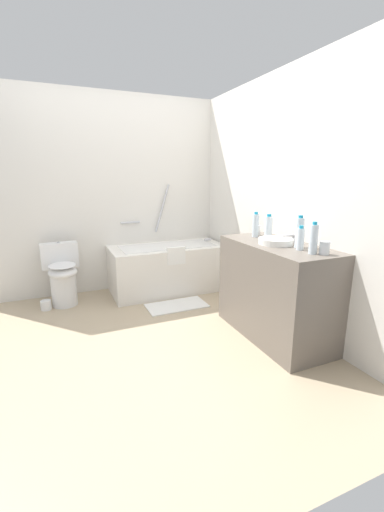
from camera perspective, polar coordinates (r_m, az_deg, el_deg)
ground_plane at (r=3.11m, az=-8.59°, el=-13.33°), size 3.75×3.75×0.00m
wall_back_tiled at (r=4.17m, az=-14.34°, el=10.28°), size 3.10×0.10×2.36m
wall_right_mirror at (r=3.40m, az=14.39°, el=9.54°), size 0.10×3.15×2.36m
bathtub at (r=4.09m, az=-4.21°, el=-1.84°), size 1.40×0.67×1.31m
toilet at (r=3.89m, az=-21.76°, el=-3.09°), size 0.40×0.48×0.69m
vanity_counter at (r=2.99m, az=14.38°, el=-5.92°), size 0.52×1.12×0.85m
sink_basin at (r=2.85m, az=14.47°, el=2.52°), size 0.29×0.29×0.05m
sink_faucet at (r=2.96m, az=17.09°, el=2.90°), size 0.14×0.15×0.07m
water_bottle_0 at (r=2.56m, az=20.52°, el=2.81°), size 0.06×0.06×0.24m
water_bottle_1 at (r=2.75m, az=18.32°, el=3.93°), size 0.07×0.07×0.26m
water_bottle_2 at (r=3.14m, az=11.09°, el=5.31°), size 0.06×0.06×0.24m
water_bottle_3 at (r=3.05m, az=13.25°, el=4.88°), size 0.07×0.07×0.23m
water_bottle_4 at (r=2.67m, az=18.47°, el=2.87°), size 0.06×0.06×0.19m
drinking_glass_0 at (r=3.25m, az=11.18°, el=4.44°), size 0.08×0.08×0.10m
drinking_glass_1 at (r=2.59m, az=22.21°, el=1.29°), size 0.07×0.07×0.10m
bath_mat at (r=3.67m, az=-2.70°, el=-8.66°), size 0.66×0.35×0.01m
toilet_paper_roll at (r=3.90m, az=-24.22°, el=-7.85°), size 0.11×0.11×0.10m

